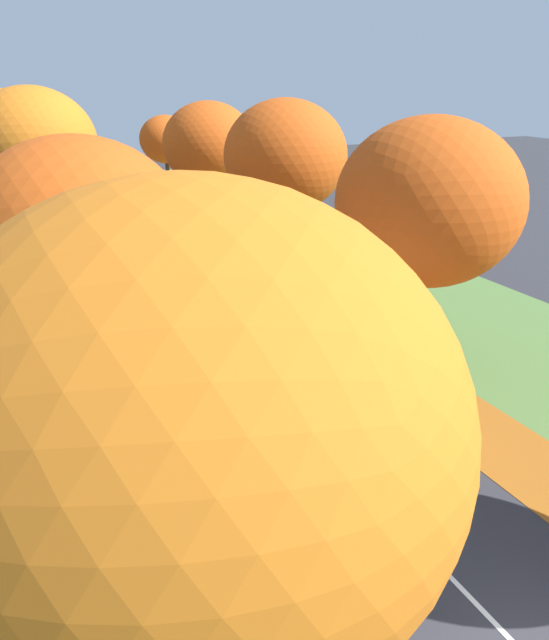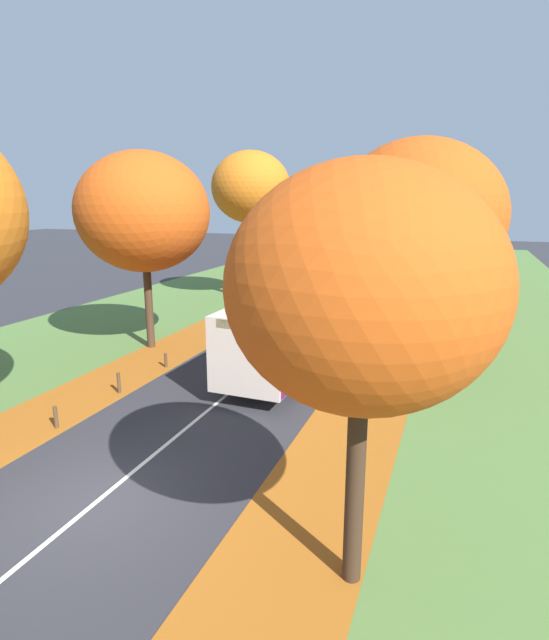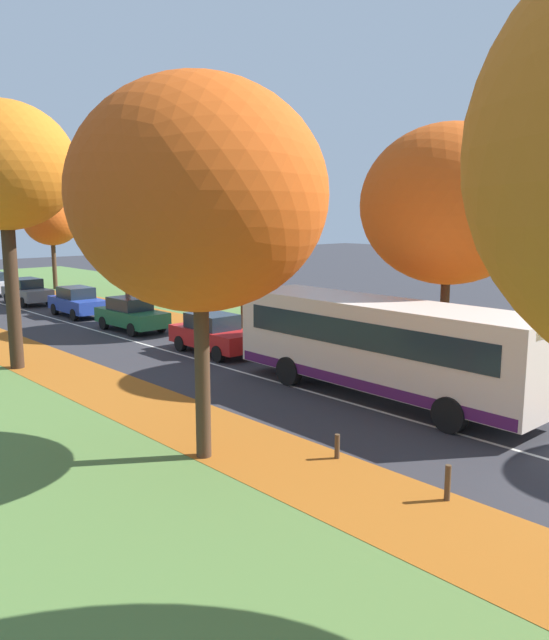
% 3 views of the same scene
% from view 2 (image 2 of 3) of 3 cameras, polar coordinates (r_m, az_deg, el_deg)
% --- Properties ---
extents(ground_plane, '(160.00, 160.00, 0.00)m').
position_cam_2_polar(ground_plane, '(12.44, -19.79, -19.06)').
color(ground_plane, '#2D2D33').
extents(grass_verge_left, '(12.00, 90.00, 0.01)m').
position_cam_2_polar(grass_verge_left, '(32.89, -9.79, 2.01)').
color(grass_verge_left, '#517538').
rests_on(grass_verge_left, ground).
extents(leaf_litter_left, '(2.80, 60.00, 0.00)m').
position_cam_2_polar(leaf_litter_left, '(25.59, -7.60, -1.25)').
color(leaf_litter_left, '#9E5619').
rests_on(leaf_litter_left, grass_verge_left).
extents(grass_verge_right, '(12.00, 90.00, 0.01)m').
position_cam_2_polar(grass_verge_right, '(28.60, 24.02, -0.76)').
color(grass_verge_right, '#517538').
rests_on(grass_verge_right, ground).
extents(leaf_litter_right, '(2.80, 60.00, 0.00)m').
position_cam_2_polar(leaf_litter_right, '(22.88, 13.25, -3.32)').
color(leaf_litter_right, '#9E5619').
rests_on(leaf_litter_right, grass_verge_right).
extents(road_centre_line, '(0.12, 80.00, 0.01)m').
position_cam_2_polar(road_centre_line, '(29.41, 5.91, 0.75)').
color(road_centre_line, silver).
rests_on(road_centre_line, ground).
extents(tree_left_near, '(5.67, 5.67, 8.55)m').
position_cam_2_polar(tree_left_near, '(22.46, -14.77, 11.80)').
color(tree_left_near, '#422D1E').
rests_on(tree_left_near, ground).
extents(tree_left_mid, '(4.98, 4.98, 9.51)m').
position_cam_2_polar(tree_left_mid, '(32.58, -2.72, 14.84)').
color(tree_left_mid, '#382619').
rests_on(tree_left_mid, ground).
extents(tree_left_far, '(4.31, 4.31, 8.93)m').
position_cam_2_polar(tree_left_far, '(43.85, 3.87, 14.14)').
color(tree_left_far, '#382619').
rests_on(tree_left_far, ground).
extents(tree_left_distant, '(6.30, 6.30, 9.06)m').
position_cam_2_polar(tree_left_distant, '(52.82, 6.39, 13.26)').
color(tree_left_distant, '#382619').
rests_on(tree_left_distant, ground).
extents(tree_right_nearest, '(4.30, 4.30, 7.18)m').
position_cam_2_polar(tree_right_nearest, '(7.78, 10.13, 3.54)').
color(tree_right_nearest, '#382619').
rests_on(tree_right_nearest, ground).
extents(tree_right_near, '(6.19, 6.19, 8.70)m').
position_cam_2_polar(tree_right_near, '(19.24, 16.03, 11.24)').
color(tree_right_near, '#382619').
rests_on(tree_right_near, ground).
extents(tree_right_mid, '(5.99, 5.99, 8.90)m').
position_cam_2_polar(tree_right_mid, '(30.55, 18.31, 12.34)').
color(tree_right_mid, '#422D1E').
rests_on(tree_right_mid, ground).
extents(tree_right_far, '(5.89, 5.89, 8.41)m').
position_cam_2_polar(tree_right_far, '(41.73, 18.91, 11.89)').
color(tree_right_far, '#422D1E').
rests_on(tree_right_far, ground).
extents(tree_right_distant, '(4.13, 4.13, 7.01)m').
position_cam_2_polar(tree_right_distant, '(52.80, 19.50, 11.39)').
color(tree_right_distant, '#422D1E').
rests_on(tree_right_distant, ground).
extents(bollard_third, '(0.12, 0.12, 0.68)m').
position_cam_2_polar(bollard_third, '(16.18, -23.72, -10.15)').
color(bollard_third, '#4C3823').
rests_on(bollard_third, ground).
extents(bollard_fourth, '(0.12, 0.12, 0.74)m').
position_cam_2_polar(bollard_fourth, '(18.17, -17.36, -6.89)').
color(bollard_fourth, '#4C3823').
rests_on(bollard_fourth, ground).
extents(bollard_fifth, '(0.12, 0.12, 0.59)m').
position_cam_2_polar(bollard_fifth, '(20.40, -12.32, -4.52)').
color(bollard_fifth, '#4C3823').
rests_on(bollard_fifth, ground).
extents(bus, '(2.82, 10.45, 2.98)m').
position_cam_2_polar(bus, '(20.11, 2.59, -0.30)').
color(bus, beige).
rests_on(bus, ground).
extents(car_red_lead, '(1.86, 4.24, 1.62)m').
position_cam_2_polar(car_red_lead, '(28.23, 7.82, 1.83)').
color(car_red_lead, '#B21919').
rests_on(car_red_lead, ground).
extents(car_green_following, '(1.86, 4.24, 1.62)m').
position_cam_2_polar(car_green_following, '(34.67, 10.47, 3.94)').
color(car_green_following, '#1E6038').
rests_on(car_green_following, ground).
extents(car_blue_third_in_line, '(1.88, 4.25, 1.62)m').
position_cam_2_polar(car_blue_third_in_line, '(40.43, 12.06, 5.23)').
color(car_blue_third_in_line, '#233D9E').
rests_on(car_blue_third_in_line, ground).
extents(car_grey_fourth_in_line, '(1.80, 4.21, 1.62)m').
position_cam_2_polar(car_grey_fourth_in_line, '(46.94, 13.09, 6.32)').
color(car_grey_fourth_in_line, slate).
rests_on(car_grey_fourth_in_line, ground).
extents(car_silver_trailing, '(1.83, 4.22, 1.62)m').
position_cam_2_polar(car_silver_trailing, '(52.99, 13.84, 7.09)').
color(car_silver_trailing, '#B7BABF').
rests_on(car_silver_trailing, ground).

